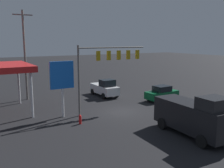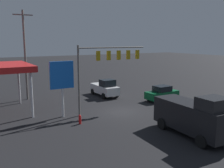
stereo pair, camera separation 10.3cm
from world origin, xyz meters
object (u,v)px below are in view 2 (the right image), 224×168
(pickup_parked, at_px, (105,88))
(delivery_truck, at_px, (193,116))
(traffic_signal_assembly, at_px, (108,60))
(sedan_waiting, at_px, (162,93))
(price_sign, at_px, (62,77))
(utility_pole, at_px, (25,54))
(fire_hydrant, at_px, (80,119))

(pickup_parked, relative_size, delivery_truck, 0.76)
(traffic_signal_assembly, height_order, pickup_parked, traffic_signal_assembly)
(delivery_truck, relative_size, sedan_waiting, 1.55)
(price_sign, relative_size, pickup_parked, 1.07)
(traffic_signal_assembly, relative_size, price_sign, 1.44)
(traffic_signal_assembly, relative_size, pickup_parked, 1.54)
(traffic_signal_assembly, relative_size, delivery_truck, 1.17)
(utility_pole, bearing_deg, delivery_truck, 113.57)
(traffic_signal_assembly, xyz_separation_m, price_sign, (4.93, -0.55, -1.51))
(utility_pole, distance_m, fire_hydrant, 13.87)
(traffic_signal_assembly, bearing_deg, price_sign, -6.33)
(price_sign, xyz_separation_m, pickup_parked, (-8.28, -6.21, -2.91))
(traffic_signal_assembly, relative_size, sedan_waiting, 1.81)
(delivery_truck, height_order, sedan_waiting, delivery_truck)
(price_sign, relative_size, sedan_waiting, 1.26)
(pickup_parked, distance_m, sedan_waiting, 7.86)
(traffic_signal_assembly, distance_m, pickup_parked, 8.74)
(fire_hydrant, bearing_deg, delivery_truck, 132.45)
(traffic_signal_assembly, xyz_separation_m, pickup_parked, (-3.34, -6.75, -4.42))
(traffic_signal_assembly, distance_m, delivery_truck, 10.68)
(utility_pole, xyz_separation_m, pickup_parked, (-9.71, 3.39, -4.86))
(utility_pole, height_order, price_sign, utility_pole)
(price_sign, bearing_deg, pickup_parked, -143.13)
(price_sign, distance_m, delivery_truck, 12.75)
(price_sign, height_order, sedan_waiting, price_sign)
(pickup_parked, bearing_deg, fire_hydrant, -39.16)
(price_sign, bearing_deg, utility_pole, -81.49)
(delivery_truck, bearing_deg, utility_pole, -153.47)
(utility_pole, height_order, sedan_waiting, utility_pole)
(sedan_waiting, bearing_deg, pickup_parked, -52.50)
(utility_pole, bearing_deg, price_sign, 98.51)
(pickup_parked, relative_size, fire_hydrant, 5.94)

